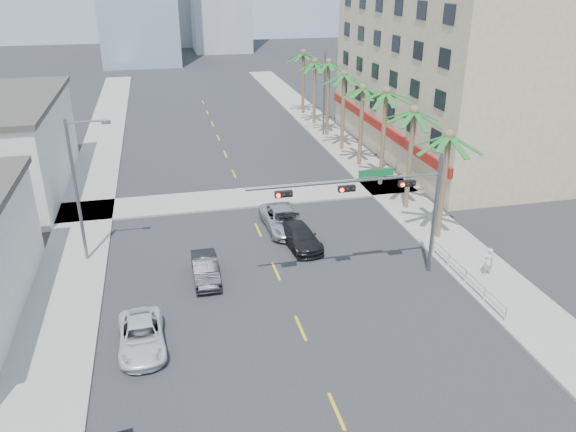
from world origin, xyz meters
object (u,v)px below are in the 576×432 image
at_px(car_lane_left, 205,269).
at_px(pedestrian, 488,261).
at_px(car_lane_center, 283,220).
at_px(car_parked_far, 142,336).
at_px(car_lane_right, 300,236).
at_px(traffic_signal_mast, 385,198).

bearing_deg(car_lane_left, pedestrian, -12.05).
height_order(car_lane_center, pedestrian, pedestrian).
xyz_separation_m(car_parked_far, car_lane_right, (10.04, 8.83, 0.04)).
bearing_deg(pedestrian, car_lane_center, -41.75).
height_order(traffic_signal_mast, car_lane_right, traffic_signal_mast).
relative_size(car_lane_left, car_lane_right, 0.88).
distance_m(car_lane_center, pedestrian, 13.77).
distance_m(traffic_signal_mast, car_lane_right, 7.58).
bearing_deg(car_lane_left, car_lane_right, 24.80).
bearing_deg(pedestrian, car_lane_right, -33.43).
distance_m(car_lane_left, car_lane_center, 8.23).
relative_size(traffic_signal_mast, car_lane_left, 2.68).
xyz_separation_m(traffic_signal_mast, car_lane_center, (-4.05, 7.79, -4.32)).
bearing_deg(car_lane_right, car_lane_left, -162.34).
bearing_deg(car_lane_center, traffic_signal_mast, -64.60).
relative_size(car_lane_center, pedestrian, 3.12).
relative_size(car_parked_far, car_lane_right, 0.98).
height_order(car_lane_left, pedestrian, pedestrian).
distance_m(car_parked_far, car_lane_right, 13.37).
height_order(car_parked_far, car_lane_right, car_lane_right).
height_order(car_lane_center, car_lane_right, car_lane_center).
bearing_deg(traffic_signal_mast, car_lane_center, 117.46).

